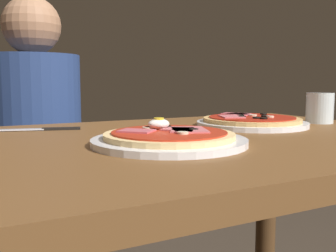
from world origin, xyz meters
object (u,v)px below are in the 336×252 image
at_px(pizza_across_left, 251,122).
at_px(dining_table, 171,195).
at_px(knife, 45,129).
at_px(diner_person, 37,172).
at_px(water_glass_near, 320,110).
at_px(pizza_foreground, 169,138).

bearing_deg(pizza_across_left, dining_table, -163.18).
relative_size(pizza_across_left, knife, 1.50).
bearing_deg(pizza_across_left, diner_person, 125.57).
height_order(dining_table, diner_person, diner_person).
xyz_separation_m(water_glass_near, knife, (-0.72, 0.19, -0.03)).
bearing_deg(knife, dining_table, -48.89).
height_order(water_glass_near, diner_person, diner_person).
distance_m(water_glass_near, diner_person, 0.98).
distance_m(water_glass_near, knife, 0.75).
relative_size(pizza_foreground, knife, 1.51).
distance_m(knife, diner_person, 0.52).
xyz_separation_m(pizza_foreground, knife, (-0.17, 0.32, -0.01)).
relative_size(dining_table, diner_person, 1.05).
xyz_separation_m(dining_table, diner_person, (-0.17, 0.72, -0.08)).
distance_m(dining_table, knife, 0.35).
distance_m(dining_table, water_glass_near, 0.54).
relative_size(dining_table, pizza_foreground, 4.24).
height_order(water_glass_near, knife, water_glass_near).
bearing_deg(knife, pizza_foreground, -62.45).
bearing_deg(water_glass_near, knife, 165.45).
bearing_deg(pizza_foreground, water_glass_near, 14.03).
height_order(dining_table, pizza_across_left, pizza_across_left).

